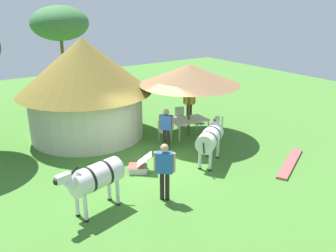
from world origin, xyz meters
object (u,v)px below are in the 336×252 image
patio_chair_west_end (220,126)px  patio_chair_east_end (180,115)px  standing_watcher (165,167)px  striped_lounge_chair (140,165)px  thatched_hut (85,84)px  patio_dining_table (189,121)px  shade_umbrella (190,74)px  acacia_tree_behind_hut (60,23)px  patio_chair_near_lawn (163,130)px  zebra_nearest_camera (210,138)px  zebra_by_umbrella (95,178)px  guest_behind_table (166,125)px  guest_beside_umbrella (189,101)px

patio_chair_west_end → patio_chair_east_end: 2.25m
standing_watcher → striped_lounge_chair: size_ratio=1.86×
thatched_hut → patio_dining_table: (3.55, -2.52, -1.59)m
thatched_hut → patio_chair_east_end: thatched_hut is taller
shade_umbrella → acacia_tree_behind_hut: (-2.63, 7.65, 1.72)m
patio_chair_near_lawn → standing_watcher: standing_watcher is taller
zebra_nearest_camera → zebra_by_umbrella: (-4.67, -0.63, 0.07)m
patio_chair_near_lawn → acacia_tree_behind_hut: acacia_tree_behind_hut is taller
thatched_hut → patio_chair_east_end: bearing=-17.7°
patio_chair_west_end → acacia_tree_behind_hut: bearing=68.4°
striped_lounge_chair → shade_umbrella: bearing=-30.2°
standing_watcher → guest_behind_table: bearing=97.0°
guest_behind_table → standing_watcher: bearing=104.0°
patio_chair_east_end → standing_watcher: (-4.30, -5.05, 0.54)m
patio_dining_table → zebra_by_umbrella: 6.61m
guest_behind_table → striped_lounge_chair: (-1.88, -1.14, -0.73)m
guest_behind_table → striped_lounge_chair: 2.32m
patio_chair_east_end → zebra_by_umbrella: bearing=55.9°
guest_beside_umbrella → zebra_by_umbrella: guest_beside_umbrella is taller
shade_umbrella → striped_lounge_chair: shade_umbrella is taller
standing_watcher → zebra_by_umbrella: standing_watcher is taller
zebra_by_umbrella → striped_lounge_chair: bearing=-71.2°
guest_beside_umbrella → acacia_tree_behind_hut: 7.95m
shade_umbrella → zebra_nearest_camera: 3.31m
patio_dining_table → striped_lounge_chair: 3.97m
standing_watcher → zebra_by_umbrella: 1.99m
thatched_hut → shade_umbrella: (3.55, -2.52, 0.43)m
thatched_hut → guest_behind_table: 3.94m
zebra_nearest_camera → shade_umbrella: bearing=122.8°
patio_dining_table → acacia_tree_behind_hut: bearing=108.9°
patio_chair_near_lawn → patio_chair_west_end: (2.24, -0.94, 0.00)m
shade_umbrella → patio_dining_table: 2.02m
standing_watcher → striped_lounge_chair: 2.18m
patio_chair_near_lawn → patio_chair_west_end: bearing=66.7°
patio_chair_east_end → standing_watcher: 6.65m
thatched_hut → patio_chair_near_lawn: (2.23, -2.53, -1.74)m
patio_chair_east_end → standing_watcher: standing_watcher is taller
shade_umbrella → patio_chair_near_lawn: shade_umbrella is taller
guest_beside_umbrella → patio_chair_west_end: bearing=-64.0°
guest_beside_umbrella → striped_lounge_chair: bearing=-110.0°
patio_chair_west_end → standing_watcher: bearing=166.9°
thatched_hut → patio_chair_near_lawn: size_ratio=6.19×
patio_chair_east_end → guest_behind_table: 2.87m
thatched_hut → zebra_nearest_camera: thatched_hut is taller
patio_chair_near_lawn → standing_watcher: bearing=-34.1°
acacia_tree_behind_hut → thatched_hut: bearing=-100.2°
thatched_hut → acacia_tree_behind_hut: acacia_tree_behind_hut is taller
guest_beside_umbrella → guest_behind_table: (-2.93, -2.31, -0.01)m
shade_umbrella → guest_beside_umbrella: (1.30, 1.64, -1.69)m
striped_lounge_chair → zebra_nearest_camera: 2.66m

